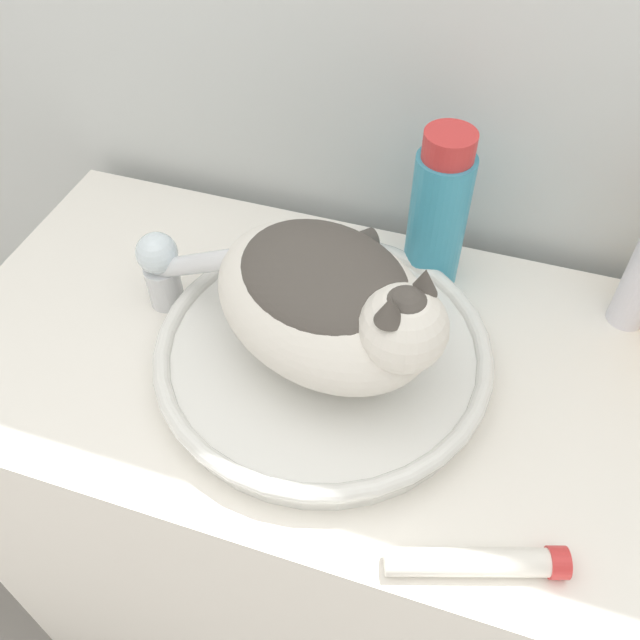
% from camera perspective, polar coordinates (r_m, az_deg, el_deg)
% --- Properties ---
extents(vanity_counter, '(0.95, 0.50, 0.88)m').
position_cam_1_polar(vanity_counter, '(1.19, 0.43, -16.63)').
color(vanity_counter, white).
rests_on(vanity_counter, ground_plane).
extents(sink_basin, '(0.39, 0.39, 0.05)m').
position_cam_1_polar(sink_basin, '(0.79, 0.26, -2.88)').
color(sink_basin, silver).
rests_on(sink_basin, vanity_counter).
extents(cat, '(0.32, 0.33, 0.17)m').
position_cam_1_polar(cat, '(0.71, 0.83, 1.79)').
color(cat, silver).
rests_on(cat, sink_basin).
extents(faucet, '(0.16, 0.06, 0.14)m').
position_cam_1_polar(faucet, '(0.85, -12.54, 4.39)').
color(faucet, silver).
rests_on(faucet, vanity_counter).
extents(mouthwash_bottle, '(0.07, 0.07, 0.22)m').
position_cam_1_polar(mouthwash_bottle, '(0.86, 9.93, 8.80)').
color(mouthwash_bottle, teal).
rests_on(mouthwash_bottle, vanity_counter).
extents(cream_tube, '(0.17, 0.08, 0.03)m').
position_cam_1_polar(cream_tube, '(0.69, 13.19, -19.24)').
color(cream_tube, silver).
rests_on(cream_tube, vanity_counter).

